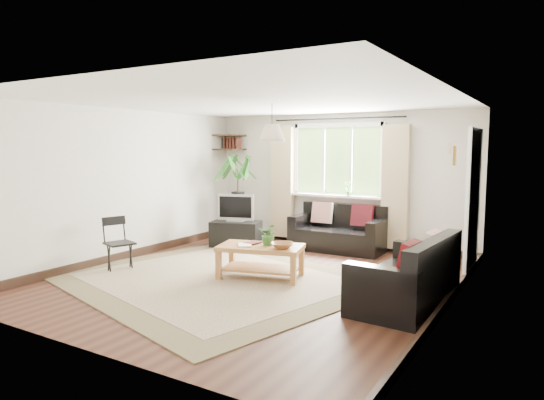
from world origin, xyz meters
The scene contains 24 objects.
floor centered at (0.00, 0.00, 0.00)m, with size 5.50×5.50×0.00m, color black.
ceiling centered at (0.00, 0.00, 2.40)m, with size 5.50×5.50×0.00m, color white.
wall_back centered at (0.00, 2.75, 1.20)m, with size 5.00×0.02×2.40m, color beige.
wall_front centered at (0.00, -2.75, 1.20)m, with size 5.00×0.02×2.40m, color beige.
wall_left centered at (-2.50, 0.00, 1.20)m, with size 0.02×5.50×2.40m, color beige.
wall_right centered at (2.50, 0.00, 1.20)m, with size 0.02×5.50×2.40m, color beige.
rug centered at (-0.46, -0.34, 0.01)m, with size 3.91×3.35×0.02m, color beige.
window centered at (0.00, 2.71, 1.55)m, with size 2.50×0.16×2.16m, color white, non-canonical shape.
door centered at (2.47, 1.70, 1.00)m, with size 0.06×0.96×2.06m, color silver.
corner_shelf centered at (-2.25, 2.50, 1.89)m, with size 0.50×0.50×0.34m, color black, non-canonical shape.
pendant_lamp centered at (0.00, 0.40, 2.05)m, with size 0.36×0.36×0.54m, color beige, non-canonical shape.
wall_sconce centered at (2.43, 0.30, 1.74)m, with size 0.12×0.12×0.28m, color beige, non-canonical shape.
sofa_back centered at (0.21, 2.29, 0.38)m, with size 1.60×0.80×0.75m, color black, non-canonical shape.
sofa_right centered at (2.04, -0.04, 0.38)m, with size 0.81×1.61×0.76m, color black, non-canonical shape.
coffee_table centered at (0.03, 0.04, 0.23)m, with size 1.13×0.62×0.46m, color brown, non-canonical shape.
table_plant centered at (0.12, 0.12, 0.61)m, with size 0.27×0.23×0.30m, color #2F6629.
bowl centered at (0.38, 0.03, 0.50)m, with size 0.30×0.30×0.07m, color brown.
book_a centered at (-0.22, -0.13, 0.47)m, with size 0.18×0.25×0.02m, color white.
book_b centered at (-0.22, 0.10, 0.47)m, with size 0.18×0.24×0.02m, color #4F231F.
tv_stand centered at (-1.48, 1.61, 0.23)m, with size 0.87×0.49×0.47m, color black.
tv centered at (-1.48, 1.61, 0.72)m, with size 0.67×0.22×0.51m, color #A5A5AA, non-canonical shape.
palm_stand centered at (-1.79, 2.13, 0.83)m, with size 0.65×0.65×1.67m, color black, non-canonical shape.
folding_chair centered at (-1.96, -0.64, 0.39)m, with size 0.40×0.40×0.78m, color black, non-canonical shape.
sill_plant centered at (0.25, 2.63, 1.06)m, with size 0.14×0.10×0.27m, color #2D6023.
Camera 1 is at (3.50, -5.45, 1.80)m, focal length 32.00 mm.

